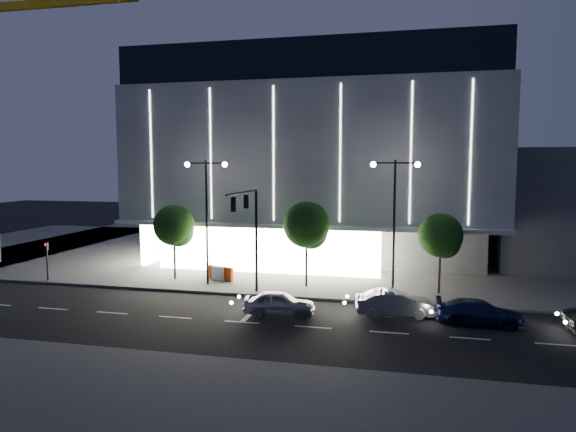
% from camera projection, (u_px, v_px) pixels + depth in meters
% --- Properties ---
extents(ground, '(160.00, 160.00, 0.00)m').
position_uv_depth(ground, '(218.00, 312.00, 30.28)').
color(ground, black).
rests_on(ground, ground).
extents(sidewalk_museum, '(70.00, 40.00, 0.15)m').
position_uv_depth(sidewalk_museum, '(347.00, 249.00, 52.45)').
color(sidewalk_museum, '#474747').
rests_on(sidewalk_museum, ground).
extents(sidewalk_near, '(70.00, 10.00, 0.15)m').
position_uv_depth(sidewalk_near, '(231.00, 418.00, 17.53)').
color(sidewalk_near, '#474747').
rests_on(sidewalk_near, ground).
extents(museum, '(30.00, 25.80, 18.00)m').
position_uv_depth(museum, '(326.00, 159.00, 50.33)').
color(museum, '#4C4C51').
rests_on(museum, ground).
extents(annex_building, '(16.00, 20.00, 10.00)m').
position_uv_depth(annex_building, '(575.00, 205.00, 47.30)').
color(annex_building, '#4C4C51').
rests_on(annex_building, ground).
extents(traffic_mast, '(0.33, 5.89, 7.07)m').
position_uv_depth(traffic_mast, '(250.00, 222.00, 32.80)').
color(traffic_mast, black).
rests_on(traffic_mast, ground).
extents(street_lamp_west, '(3.16, 0.36, 9.00)m').
position_uv_depth(street_lamp_west, '(207.00, 204.00, 36.17)').
color(street_lamp_west, black).
rests_on(street_lamp_west, ground).
extents(street_lamp_east, '(3.16, 0.36, 9.00)m').
position_uv_depth(street_lamp_east, '(394.00, 207.00, 33.29)').
color(street_lamp_east, black).
rests_on(street_lamp_east, ground).
extents(ped_signal_far, '(0.22, 0.24, 3.00)m').
position_uv_depth(ped_signal_far, '(47.00, 257.00, 37.78)').
color(ped_signal_far, black).
rests_on(ped_signal_far, ground).
extents(tree_left, '(3.02, 3.02, 5.72)m').
position_uv_depth(tree_left, '(174.00, 228.00, 38.01)').
color(tree_left, black).
rests_on(tree_left, ground).
extents(tree_mid, '(3.25, 3.25, 6.15)m').
position_uv_depth(tree_mid, '(307.00, 227.00, 35.77)').
color(tree_mid, black).
rests_on(tree_mid, ground).
extents(tree_right, '(2.91, 2.91, 5.51)m').
position_uv_depth(tree_right, '(441.00, 238.00, 33.82)').
color(tree_right, black).
rests_on(tree_right, ground).
extents(car_lead, '(4.26, 2.05, 1.40)m').
position_uv_depth(car_lead, '(279.00, 303.00, 29.66)').
color(car_lead, '#97999E').
rests_on(car_lead, ground).
extents(car_second, '(4.63, 2.16, 1.47)m').
position_uv_depth(car_second, '(395.00, 303.00, 29.50)').
color(car_second, '#ADAFB5').
rests_on(car_second, ground).
extents(car_third, '(4.65, 2.01, 1.33)m').
position_uv_depth(car_third, '(479.00, 312.00, 27.95)').
color(car_third, '#121C46').
rests_on(car_third, ground).
extents(barrier_a, '(1.12, 0.61, 1.00)m').
position_uv_depth(barrier_a, '(227.00, 274.00, 37.86)').
color(barrier_a, '#F5500D').
rests_on(barrier_a, sidewalk_museum).
extents(barrier_c, '(1.13, 0.54, 1.00)m').
position_uv_depth(barrier_c, '(214.00, 272.00, 38.57)').
color(barrier_c, '#F2590D').
rests_on(barrier_c, sidewalk_museum).
extents(barrier_d, '(1.13, 0.54, 1.00)m').
position_uv_depth(barrier_d, '(218.00, 273.00, 38.08)').
color(barrier_d, white).
rests_on(barrier_d, sidewalk_museum).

